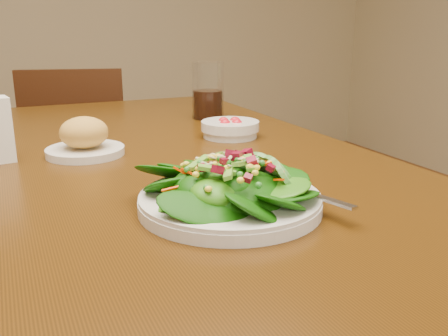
{
  "coord_description": "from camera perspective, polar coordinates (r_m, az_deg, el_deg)",
  "views": [
    {
      "loc": [
        -0.23,
        -0.95,
        1.0
      ],
      "look_at": [
        0.05,
        -0.33,
        0.8
      ],
      "focal_mm": 40.0,
      "sensor_mm": 36.0,
      "label": 1
    }
  ],
  "objects": [
    {
      "name": "bread_plate",
      "position": [
        1.01,
        -15.66,
        3.15
      ],
      "size": [
        0.15,
        0.15,
        0.08
      ],
      "color": "silver",
      "rests_on": "dining_table"
    },
    {
      "name": "tomato_bowl",
      "position": [
        1.13,
        0.71,
        4.55
      ],
      "size": [
        0.13,
        0.13,
        0.04
      ],
      "color": "silver",
      "rests_on": "dining_table"
    },
    {
      "name": "salad_plate",
      "position": [
        0.69,
        1.37,
        -2.52
      ],
      "size": [
        0.26,
        0.26,
        0.07
      ],
      "rotation": [
        0.0,
        0.0,
        0.31
      ],
      "color": "silver",
      "rests_on": "dining_table"
    },
    {
      "name": "drinking_glass",
      "position": [
        1.36,
        -1.87,
        8.4
      ],
      "size": [
        0.09,
        0.09,
        0.15
      ],
      "color": "silver",
      "rests_on": "dining_table"
    },
    {
      "name": "dining_table",
      "position": [
        1.03,
        -10.16,
        -3.87
      ],
      "size": [
        0.9,
        1.4,
        0.75
      ],
      "color": "#422407",
      "rests_on": "ground_plane"
    },
    {
      "name": "chair_far",
      "position": [
        2.06,
        -16.05,
        0.04
      ],
      "size": [
        0.48,
        0.48,
        0.84
      ],
      "rotation": [
        0.0,
        0.0,
        2.88
      ],
      "color": "black",
      "rests_on": "ground_plane"
    }
  ]
}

